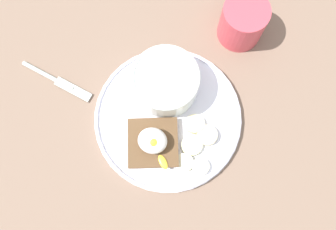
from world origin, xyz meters
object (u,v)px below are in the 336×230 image
object	(u,v)px
banana_slice_right	(184,162)
knife	(56,80)
banana_slice_back	(200,167)
coffee_mug	(242,21)
banana_slice_front	(207,135)
toast_slice	(153,143)
banana_slice_inner	(194,127)
oatmeal_bowl	(166,83)
poached_egg	(153,141)
banana_slice_left	(192,145)

from	to	relation	value
banana_slice_right	knife	size ratio (longest dim) A/B	0.31
banana_slice_back	coffee_mug	world-z (taller)	coffee_mug
banana_slice_front	banana_slice_right	xyz separation A→B (cm)	(2.58, 5.43, -0.18)
toast_slice	banana_slice_front	distance (cm)	9.25
banana_slice_front	coffee_mug	bearing A→B (deg)	-92.49
banana_slice_right	banana_slice_inner	xyz separation A→B (cm)	(-0.07, -6.32, 0.11)
banana_slice_back	knife	bearing A→B (deg)	-16.17
oatmeal_bowl	banana_slice_front	world-z (taller)	oatmeal_bowl
banana_slice_right	toast_slice	bearing A→B (deg)	-16.27
toast_slice	knife	world-z (taller)	toast_slice
poached_egg	banana_slice_left	xyz separation A→B (cm)	(-6.29, -1.47, -2.84)
coffee_mug	banana_slice_left	bearing A→B (deg)	82.55
toast_slice	banana_slice_left	distance (cm)	6.52
banana_slice_front	coffee_mug	size ratio (longest dim) A/B	0.35
oatmeal_bowl	banana_slice_inner	world-z (taller)	oatmeal_bowl
poached_egg	banana_slice_front	size ratio (longest dim) A/B	1.67
banana_slice_back	coffee_mug	distance (cm)	26.37
banana_slice_front	banana_slice_back	xyz separation A→B (cm)	(-0.17, 5.42, -0.12)
banana_slice_right	coffee_mug	distance (cm)	26.60
banana_slice_left	banana_slice_inner	bearing A→B (deg)	-82.96
banana_slice_left	knife	distance (cm)	26.74
toast_slice	banana_slice_front	xyz separation A→B (cm)	(-8.47, -3.71, -0.26)
banana_slice_left	banana_slice_inner	distance (cm)	3.23
poached_egg	banana_slice_right	size ratio (longest dim) A/B	1.42
toast_slice	banana_slice_inner	xyz separation A→B (cm)	(-5.96, -4.60, -0.33)
toast_slice	banana_slice_right	world-z (taller)	toast_slice
banana_slice_back	oatmeal_bowl	bearing A→B (deg)	-52.15
banana_slice_inner	oatmeal_bowl	bearing A→B (deg)	-40.25
poached_egg	banana_slice_back	bearing A→B (deg)	169.17
banana_slice_inner	coffee_mug	world-z (taller)	coffee_mug
banana_slice_front	knife	bearing A→B (deg)	-5.74
banana_slice_left	banana_slice_inner	world-z (taller)	banana_slice_inner
banana_slice_left	banana_slice_back	world-z (taller)	same
banana_slice_left	banana_slice_back	bearing A→B (deg)	126.35
poached_egg	banana_slice_inner	world-z (taller)	poached_egg
banana_slice_inner	banana_slice_left	bearing A→B (deg)	97.04
banana_slice_right	knife	world-z (taller)	banana_slice_right
oatmeal_bowl	banana_slice_inner	size ratio (longest dim) A/B	2.36
banana_slice_inner	toast_slice	bearing A→B (deg)	37.68
oatmeal_bowl	banana_slice_front	xyz separation A→B (cm)	(-9.02, 6.40, -2.45)
oatmeal_bowl	banana_slice_back	bearing A→B (deg)	127.85
toast_slice	poached_egg	bearing A→B (deg)	132.14
oatmeal_bowl	toast_slice	size ratio (longest dim) A/B	1.08
banana_slice_front	banana_slice_right	size ratio (longest dim) A/B	0.85
poached_egg	banana_slice_back	xyz separation A→B (cm)	(-8.58, 1.64, -2.83)
oatmeal_bowl	banana_slice_inner	bearing A→B (deg)	139.75
banana_slice_inner	poached_egg	bearing A→B (deg)	38.42
toast_slice	knife	bearing A→B (deg)	-18.26
poached_egg	banana_slice_right	xyz separation A→B (cm)	(-5.83, 1.65, -2.88)
banana_slice_left	knife	xyz separation A→B (cm)	(26.22, -5.16, -1.11)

